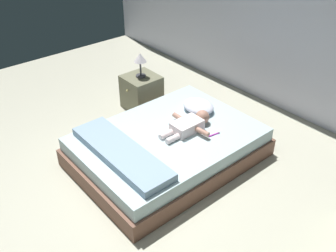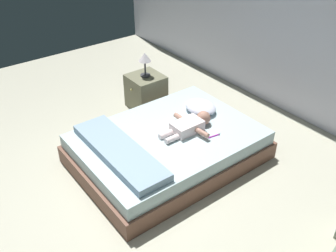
% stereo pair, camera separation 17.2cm
% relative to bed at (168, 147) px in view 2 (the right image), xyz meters
% --- Properties ---
extents(ground_plane, '(8.00, 8.00, 0.00)m').
position_rel_bed_xyz_m(ground_plane, '(0.30, -0.98, -0.18)').
color(ground_plane, '#B0AE99').
extents(wall_behind_bed, '(8.00, 0.12, 2.55)m').
position_rel_bed_xyz_m(wall_behind_bed, '(0.30, 2.02, 1.10)').
color(wall_behind_bed, silver).
rests_on(wall_behind_bed, ground_plane).
extents(bed, '(1.45, 2.02, 0.36)m').
position_rel_bed_xyz_m(bed, '(0.00, 0.00, 0.00)').
color(bed, brown).
rests_on(bed, ground_plane).
extents(pillow, '(0.41, 0.33, 0.12)m').
position_rel_bed_xyz_m(pillow, '(-0.15, 0.60, 0.24)').
color(pillow, silver).
rests_on(pillow, bed).
extents(baby, '(0.55, 0.66, 0.16)m').
position_rel_bed_xyz_m(baby, '(0.09, 0.24, 0.25)').
color(baby, white).
rests_on(baby, bed).
extents(toothbrush, '(0.04, 0.16, 0.02)m').
position_rel_bed_xyz_m(toothbrush, '(0.35, 0.37, 0.19)').
color(toothbrush, '#AF2FA9').
rests_on(toothbrush, bed).
extents(nightstand, '(0.44, 0.47, 0.48)m').
position_rel_bed_xyz_m(nightstand, '(-1.14, 0.48, 0.06)').
color(nightstand, '#6C6B50').
rests_on(nightstand, ground_plane).
extents(lamp, '(0.17, 0.17, 0.34)m').
position_rel_bed_xyz_m(lamp, '(-1.14, 0.48, 0.55)').
color(lamp, '#333338').
rests_on(lamp, nightstand).
extents(blanket, '(1.31, 0.39, 0.08)m').
position_rel_bed_xyz_m(blanket, '(0.00, -0.62, 0.23)').
color(blanket, '#849FB8').
rests_on(blanket, bed).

